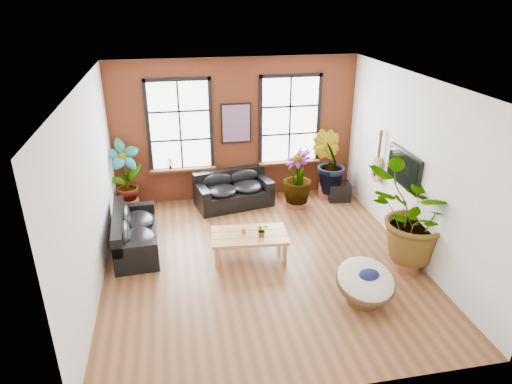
# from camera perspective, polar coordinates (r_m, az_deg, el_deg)

# --- Properties ---
(room) EXTENTS (6.04, 6.54, 3.54)m
(room) POSITION_cam_1_polar(r_m,az_deg,el_deg) (8.41, 0.58, 1.85)
(room) COLOR brown
(room) RESTS_ON ground
(sofa_back) EXTENTS (1.97, 1.24, 0.84)m
(sofa_back) POSITION_cam_1_polar(r_m,az_deg,el_deg) (11.26, -2.89, 0.20)
(sofa_back) COLOR black
(sofa_back) RESTS_ON ground
(sofa_left) EXTENTS (0.94, 2.04, 0.79)m
(sofa_left) POSITION_cam_1_polar(r_m,az_deg,el_deg) (9.69, -15.11, -5.00)
(sofa_left) COLOR black
(sofa_left) RESTS_ON ground
(coffee_table) EXTENTS (1.56, 0.97, 0.58)m
(coffee_table) POSITION_cam_1_polar(r_m,az_deg,el_deg) (9.10, -0.85, -5.59)
(coffee_table) COLOR #AB763D
(coffee_table) RESTS_ON ground
(papasan_chair) EXTENTS (1.13, 1.15, 0.76)m
(papasan_chair) POSITION_cam_1_polar(r_m,az_deg,el_deg) (8.06, 13.55, -10.91)
(papasan_chair) COLOR #51371D
(papasan_chair) RESTS_ON ground
(poster) EXTENTS (0.74, 0.06, 0.98)m
(poster) POSITION_cam_1_polar(r_m,az_deg,el_deg) (11.19, -2.50, 8.58)
(poster) COLOR black
(poster) RESTS_ON room
(tv_wall_unit) EXTENTS (0.13, 1.86, 1.20)m
(tv_wall_unit) POSITION_cam_1_polar(r_m,az_deg,el_deg) (9.84, 17.05, 2.84)
(tv_wall_unit) COLOR black
(tv_wall_unit) RESTS_ON room
(media_box) EXTENTS (0.60, 0.52, 0.46)m
(media_box) POSITION_cam_1_polar(r_m,az_deg,el_deg) (11.76, 10.30, 0.09)
(media_box) COLOR black
(media_box) RESTS_ON ground
(pot_back_left) EXTENTS (0.54, 0.54, 0.34)m
(pot_back_left) POSITION_cam_1_polar(r_m,az_deg,el_deg) (11.38, -15.55, -1.60)
(pot_back_left) COLOR brown
(pot_back_left) RESTS_ON ground
(pot_back_right) EXTENTS (0.63, 0.63, 0.35)m
(pot_back_right) POSITION_cam_1_polar(r_m,az_deg,el_deg) (11.91, 8.95, 0.21)
(pot_back_right) COLOR brown
(pot_back_right) RESTS_ON ground
(pot_right_wall) EXTENTS (0.49, 0.49, 0.36)m
(pot_right_wall) POSITION_cam_1_polar(r_m,az_deg,el_deg) (9.27, 18.29, -8.09)
(pot_right_wall) COLOR brown
(pot_right_wall) RESTS_ON ground
(pot_mid) EXTENTS (0.57, 0.57, 0.33)m
(pot_mid) POSITION_cam_1_polar(r_m,az_deg,el_deg) (11.29, 4.88, -1.00)
(pot_mid) COLOR brown
(pot_mid) RESTS_ON ground
(floor_plant_back_left) EXTENTS (1.04, 0.91, 1.65)m
(floor_plant_back_left) POSITION_cam_1_polar(r_m,az_deg,el_deg) (11.05, -16.10, 2.10)
(floor_plant_back_left) COLOR #1E7224
(floor_plant_back_left) RESTS_ON ground
(floor_plant_back_right) EXTENTS (1.11, 1.09, 1.57)m
(floor_plant_back_right) POSITION_cam_1_polar(r_m,az_deg,el_deg) (11.62, 9.02, 3.64)
(floor_plant_back_right) COLOR #1E7224
(floor_plant_back_right) RESTS_ON ground
(floor_plant_right_wall) EXTENTS (2.07, 1.93, 1.87)m
(floor_plant_right_wall) POSITION_cam_1_polar(r_m,az_deg,el_deg) (8.88, 19.19, -2.94)
(floor_plant_right_wall) COLOR #1E7224
(floor_plant_right_wall) RESTS_ON ground
(floor_plant_mid) EXTENTS (0.88, 0.88, 1.32)m
(floor_plant_mid) POSITION_cam_1_polar(r_m,az_deg,el_deg) (11.03, 5.22, 1.96)
(floor_plant_mid) COLOR #1E7224
(floor_plant_mid) RESTS_ON ground
(table_plant) EXTENTS (0.28, 0.26, 0.25)m
(table_plant) POSITION_cam_1_polar(r_m,az_deg,el_deg) (8.95, 0.73, -4.79)
(table_plant) COLOR #1E7224
(table_plant) RESTS_ON coffee_table
(sill_plant_left) EXTENTS (0.17, 0.17, 0.27)m
(sill_plant_left) POSITION_cam_1_polar(r_m,az_deg,el_deg) (11.31, -10.69, 3.48)
(sill_plant_left) COLOR #1E7224
(sill_plant_left) RESTS_ON room
(sill_plant_right) EXTENTS (0.19, 0.19, 0.27)m
(sill_plant_right) POSITION_cam_1_polar(r_m,az_deg,el_deg) (11.77, 5.85, 4.59)
(sill_plant_right) COLOR #1E7224
(sill_plant_right) RESTS_ON room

